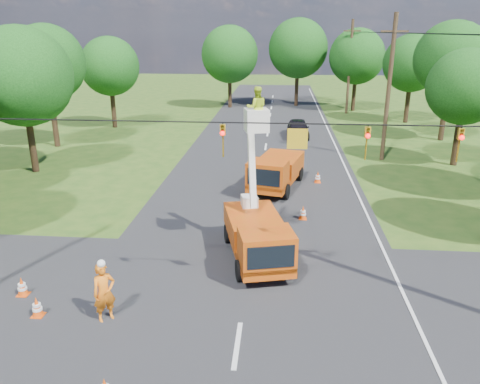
# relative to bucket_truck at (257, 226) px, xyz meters

# --- Properties ---
(ground) EXTENTS (140.00, 140.00, 0.00)m
(ground) POSITION_rel_bucket_truck_xyz_m (-0.29, 14.41, -1.47)
(ground) COLOR #294D17
(ground) RESTS_ON ground
(road_main) EXTENTS (12.00, 100.00, 0.06)m
(road_main) POSITION_rel_bucket_truck_xyz_m (-0.29, 14.41, -1.47)
(road_main) COLOR black
(road_main) RESTS_ON ground
(road_cross) EXTENTS (56.00, 10.00, 0.07)m
(road_cross) POSITION_rel_bucket_truck_xyz_m (-0.29, -3.59, -1.47)
(road_cross) COLOR black
(road_cross) RESTS_ON ground
(edge_line) EXTENTS (0.12, 90.00, 0.02)m
(edge_line) POSITION_rel_bucket_truck_xyz_m (5.31, 14.41, -1.47)
(edge_line) COLOR silver
(edge_line) RESTS_ON ground
(bucket_truck) EXTENTS (3.18, 5.65, 6.91)m
(bucket_truck) POSITION_rel_bucket_truck_xyz_m (0.00, 0.00, 0.00)
(bucket_truck) COLOR #C03A0D
(bucket_truck) RESTS_ON ground
(second_truck) EXTENTS (3.39, 6.00, 2.12)m
(second_truck) POSITION_rel_bucket_truck_xyz_m (0.63, 9.10, -0.37)
(second_truck) COLOR #C03A0D
(second_truck) RESTS_ON ground
(ground_worker) EXTENTS (0.87, 0.84, 2.00)m
(ground_worker) POSITION_rel_bucket_truck_xyz_m (-4.61, -4.61, -0.47)
(ground_worker) COLOR orange
(ground_worker) RESTS_ON ground
(distant_car) EXTENTS (1.91, 4.59, 1.55)m
(distant_car) POSITION_rel_bucket_truck_xyz_m (2.37, 23.42, -0.69)
(distant_car) COLOR black
(distant_car) RESTS_ON ground
(traffic_cone_2) EXTENTS (0.38, 0.38, 0.71)m
(traffic_cone_2) POSITION_rel_bucket_truck_xyz_m (1.27, 1.13, -1.11)
(traffic_cone_2) COLOR #E2490B
(traffic_cone_2) RESTS_ON ground
(traffic_cone_3) EXTENTS (0.38, 0.38, 0.71)m
(traffic_cone_3) POSITION_rel_bucket_truck_xyz_m (2.04, 4.46, -1.11)
(traffic_cone_3) COLOR #E2490B
(traffic_cone_3) RESTS_ON ground
(traffic_cone_4) EXTENTS (0.38, 0.38, 0.71)m
(traffic_cone_4) POSITION_rel_bucket_truck_xyz_m (-6.92, -4.64, -1.11)
(traffic_cone_4) COLOR #E2490B
(traffic_cone_4) RESTS_ON ground
(traffic_cone_5) EXTENTS (0.38, 0.38, 0.71)m
(traffic_cone_5) POSITION_rel_bucket_truck_xyz_m (-8.07, -3.45, -1.11)
(traffic_cone_5) COLOR #E2490B
(traffic_cone_5) RESTS_ON ground
(traffic_cone_7) EXTENTS (0.38, 0.38, 0.71)m
(traffic_cone_7) POSITION_rel_bucket_truck_xyz_m (3.19, 10.46, -1.11)
(traffic_cone_7) COLOR #E2490B
(traffic_cone_7) RESTS_ON ground
(pole_right_mid) EXTENTS (1.80, 0.30, 10.00)m
(pole_right_mid) POSITION_rel_bucket_truck_xyz_m (8.21, 16.41, 3.64)
(pole_right_mid) COLOR #4C3823
(pole_right_mid) RESTS_ON ground
(pole_right_far) EXTENTS (1.80, 0.30, 10.00)m
(pole_right_far) POSITION_rel_bucket_truck_xyz_m (8.21, 36.41, 3.64)
(pole_right_far) COLOR #4C3823
(pole_right_far) RESTS_ON ground
(signal_span) EXTENTS (18.00, 0.29, 1.07)m
(signal_span) POSITION_rel_bucket_truck_xyz_m (1.93, -3.60, 4.41)
(signal_span) COLOR black
(signal_span) RESTS_ON ground
(tree_left_d) EXTENTS (6.20, 6.20, 9.24)m
(tree_left_d) POSITION_rel_bucket_truck_xyz_m (-15.29, 11.41, 4.65)
(tree_left_d) COLOR #382616
(tree_left_d) RESTS_ON ground
(tree_left_e) EXTENTS (5.80, 5.80, 9.41)m
(tree_left_e) POSITION_rel_bucket_truck_xyz_m (-17.09, 18.41, 5.02)
(tree_left_e) COLOR #382616
(tree_left_e) RESTS_ON ground
(tree_left_f) EXTENTS (5.40, 5.40, 8.40)m
(tree_left_f) POSITION_rel_bucket_truck_xyz_m (-15.09, 26.41, 4.22)
(tree_left_f) COLOR #382616
(tree_left_f) RESTS_ON ground
(tree_right_c) EXTENTS (5.00, 5.00, 7.83)m
(tree_right_c) POSITION_rel_bucket_truck_xyz_m (12.91, 15.41, 3.84)
(tree_right_c) COLOR #382616
(tree_right_c) RESTS_ON ground
(tree_right_d) EXTENTS (6.00, 6.00, 9.70)m
(tree_right_d) POSITION_rel_bucket_truck_xyz_m (14.51, 23.41, 5.21)
(tree_right_d) COLOR #382616
(tree_right_d) RESTS_ON ground
(tree_right_e) EXTENTS (5.60, 5.60, 8.63)m
(tree_right_e) POSITION_rel_bucket_truck_xyz_m (13.51, 31.41, 4.34)
(tree_right_e) COLOR #382616
(tree_right_e) RESTS_ON ground
(tree_far_a) EXTENTS (6.60, 6.60, 9.50)m
(tree_far_a) POSITION_rel_bucket_truck_xyz_m (-5.29, 39.41, 4.72)
(tree_far_a) COLOR #382616
(tree_far_a) RESTS_ON ground
(tree_far_b) EXTENTS (7.00, 7.00, 10.32)m
(tree_far_b) POSITION_rel_bucket_truck_xyz_m (2.71, 41.41, 5.34)
(tree_far_b) COLOR #382616
(tree_far_b) RESTS_ON ground
(tree_far_c) EXTENTS (6.20, 6.20, 9.18)m
(tree_far_c) POSITION_rel_bucket_truck_xyz_m (9.21, 38.41, 4.59)
(tree_far_c) COLOR #382616
(tree_far_c) RESTS_ON ground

